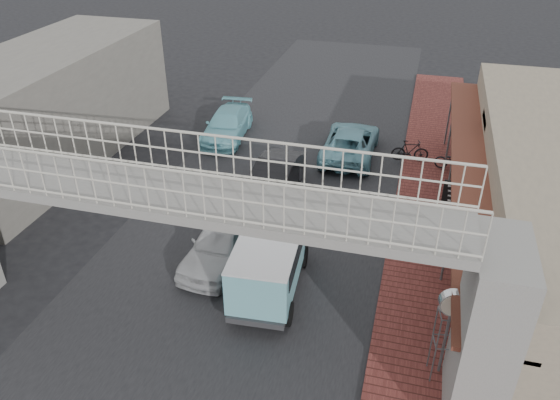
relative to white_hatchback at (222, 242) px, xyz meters
The scene contains 14 objects.
ground 0.95m from the white_hatchback, 29.91° to the right, with size 120.00×120.00×0.00m, color black.
road_strip 0.94m from the white_hatchback, 29.91° to the right, with size 10.00×60.00×0.01m, color black.
sidewalk 7.54m from the white_hatchback, 21.18° to the left, with size 3.00×40.00×0.10m, color brown.
footbridge 4.95m from the white_hatchback, 83.35° to the right, with size 16.40×2.40×6.34m.
building_far_left 12.08m from the white_hatchback, 151.45° to the left, with size 5.00×14.00×5.00m, color gray.
white_hatchback is the anchor object (origin of this frame).
dark_sedan 4.89m from the white_hatchback, 84.13° to the left, with size 1.58×4.52×1.49m, color black.
angkot_curb 9.85m from the white_hatchback, 72.26° to the left, with size 2.36×5.12×1.42m, color #66A3B2.
angkot_far 10.45m from the white_hatchback, 109.00° to the left, with size 1.92×4.73×1.37m, color #7DCDDA.
angkot_van 2.42m from the white_hatchback, 30.26° to the right, with size 2.20×4.34×2.07m.
motorcycle_near 11.80m from the white_hatchback, 48.67° to the left, with size 0.61×1.74×0.91m, color black.
motorcycle_far 11.01m from the white_hatchback, 58.20° to the left, with size 0.48×1.72×1.03m, color black.
street_clock 8.32m from the white_hatchback, 24.84° to the right, with size 0.73×0.64×2.87m.
arrow_sign 8.85m from the white_hatchback, 16.70° to the left, with size 1.66×1.07×2.81m.
Camera 1 is at (5.45, -14.06, 11.62)m, focal length 35.00 mm.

